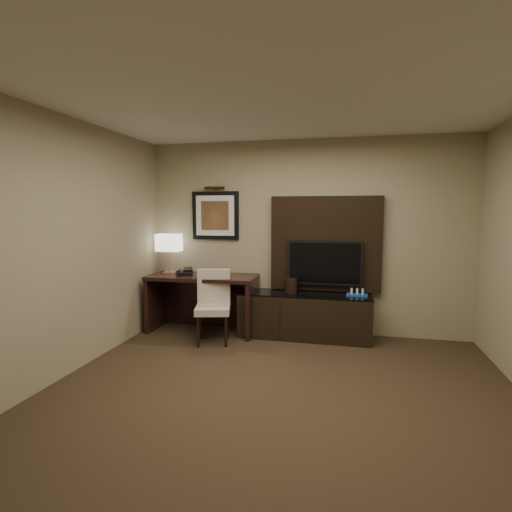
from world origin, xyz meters
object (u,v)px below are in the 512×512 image
(desk_chair, at_px, (213,309))
(desk_phone, at_px, (185,271))
(credenza, at_px, (304,316))
(tv, at_px, (325,263))
(desk, at_px, (203,303))
(minibar_tray, at_px, (357,292))
(table_lamp, at_px, (169,255))
(ice_bucket, at_px, (291,286))

(desk_chair, height_order, desk_phone, desk_phone)
(credenza, xyz_separation_m, tv, (0.25, 0.14, 0.72))
(desk, height_order, desk_phone, desk_phone)
(desk_chair, relative_size, minibar_tray, 3.41)
(credenza, xyz_separation_m, desk_phone, (-1.68, -0.09, 0.56))
(desk_phone, bearing_deg, tv, -9.32)
(desk_phone, xyz_separation_m, minibar_tray, (2.37, 0.11, -0.21))
(credenza, relative_size, minibar_tray, 6.62)
(desk, distance_m, table_lamp, 0.88)
(desk_chair, distance_m, table_lamp, 1.19)
(credenza, xyz_separation_m, minibar_tray, (0.69, 0.01, 0.35))
(tv, bearing_deg, ice_bucket, -164.90)
(tv, xyz_separation_m, desk_chair, (-1.39, -0.63, -0.56))
(desk_chair, distance_m, minibar_tray, 1.90)
(desk_chair, xyz_separation_m, table_lamp, (-0.86, 0.56, 0.62))
(desk, xyz_separation_m, ice_bucket, (1.25, 0.07, 0.30))
(table_lamp, relative_size, desk_phone, 2.37)
(ice_bucket, bearing_deg, credenza, -6.45)
(ice_bucket, bearing_deg, minibar_tray, -0.44)
(table_lamp, bearing_deg, desk, -11.96)
(table_lamp, bearing_deg, desk_chair, -32.83)
(minibar_tray, bearing_deg, tv, 163.90)
(desk_chair, xyz_separation_m, minibar_tray, (1.82, 0.50, 0.20))
(desk_phone, relative_size, ice_bucket, 1.12)
(tv, relative_size, minibar_tray, 3.74)
(credenza, relative_size, desk_phone, 8.12)
(desk, distance_m, credenza, 1.45)
(tv, distance_m, table_lamp, 2.25)
(desk_phone, bearing_deg, table_lamp, 136.41)
(credenza, height_order, minibar_tray, minibar_tray)
(table_lamp, distance_m, ice_bucket, 1.85)
(credenza, bearing_deg, ice_bucket, 173.69)
(table_lamp, relative_size, minibar_tray, 1.93)
(tv, relative_size, desk_phone, 4.59)
(desk_chair, xyz_separation_m, ice_bucket, (0.95, 0.51, 0.25))
(credenza, xyz_separation_m, table_lamp, (-2.00, 0.07, 0.77))
(tv, height_order, desk_phone, tv)
(desk, bearing_deg, desk_phone, -170.90)
(table_lamp, distance_m, minibar_tray, 2.72)
(tv, height_order, minibar_tray, tv)
(desk_phone, bearing_deg, desk_chair, -51.94)
(credenza, relative_size, ice_bucket, 9.11)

